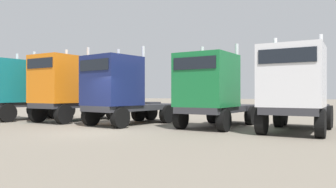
{
  "coord_description": "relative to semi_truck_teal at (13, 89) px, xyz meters",
  "views": [
    {
      "loc": [
        8.87,
        -11.52,
        1.67
      ],
      "look_at": [
        1.57,
        4.7,
        1.67
      ],
      "focal_mm": 34.85,
      "sensor_mm": 36.0,
      "label": 1
    }
  ],
  "objects": [
    {
      "name": "ground",
      "position": [
        8.63,
        -3.34,
        -2.0
      ],
      "size": [
        200.0,
        200.0,
        0.0
      ],
      "primitive_type": "plane",
      "color": "gray"
    },
    {
      "name": "semi_truck_orange",
      "position": [
        3.95,
        0.47,
        0.04
      ],
      "size": [
        3.29,
        6.73,
        4.49
      ],
      "rotation": [
        0.0,
        0.0,
        -1.69
      ],
      "color": "#333338",
      "rests_on": "ground"
    },
    {
      "name": "semi_truck_navy",
      "position": [
        8.11,
        -0.11,
        -0.12
      ],
      "size": [
        3.84,
        6.41,
        4.21
      ],
      "rotation": [
        0.0,
        0.0,
        -1.81
      ],
      "color": "#333338",
      "rests_on": "ground"
    },
    {
      "name": "semi_truck_white",
      "position": [
        16.72,
        -0.08,
        -0.08
      ],
      "size": [
        3.09,
        6.05,
        4.24
      ],
      "rotation": [
        0.0,
        0.0,
        -1.67
      ],
      "color": "#333338",
      "rests_on": "ground"
    },
    {
      "name": "semi_truck_teal",
      "position": [
        0.0,
        0.0,
        0.0
      ],
      "size": [
        3.4,
        6.03,
        4.39
      ],
      "rotation": [
        0.0,
        0.0,
        -1.73
      ],
      "color": "#333338",
      "rests_on": "ground"
    },
    {
      "name": "semi_truck_green",
      "position": [
        12.92,
        0.55,
        -0.13
      ],
      "size": [
        3.35,
        6.28,
        4.16
      ],
      "rotation": [
        0.0,
        0.0,
        -1.71
      ],
      "color": "#333338",
      "rests_on": "ground"
    }
  ]
}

